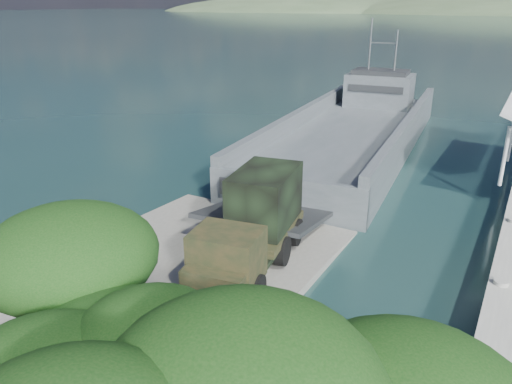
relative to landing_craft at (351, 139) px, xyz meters
name	(u,v)px	position (x,y,z in m)	size (l,w,h in m)	color
ground	(168,283)	(0.19, -21.79, -0.81)	(1400.00, 1400.00, 0.00)	#1A403F
boat_ramp	(151,290)	(0.19, -22.79, -0.56)	(10.00, 18.00, 0.50)	gray
shoreline_rocks	(68,243)	(-6.01, -21.29, -0.81)	(3.20, 5.60, 0.90)	#5B5B59
landing_craft	(351,139)	(0.00, 0.00, 0.00)	(11.07, 33.70, 9.85)	#4C5659
military_truck	(254,224)	(2.83, -19.62, 1.46)	(3.58, 7.92, 3.55)	black
soldier	(95,255)	(-1.93, -23.36, 0.61)	(0.67, 0.44, 1.82)	black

